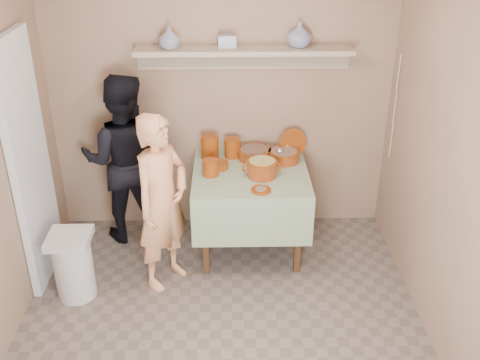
{
  "coord_description": "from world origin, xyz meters",
  "views": [
    {
      "loc": [
        0.07,
        -2.96,
        2.87
      ],
      "look_at": [
        0.15,
        0.75,
        0.95
      ],
      "focal_mm": 42.0,
      "sensor_mm": 36.0,
      "label": 1
    }
  ],
  "objects_px": {
    "cazuela_rice": "(262,167)",
    "trash_bin": "(73,265)",
    "person_cook": "(162,203)",
    "serving_table": "(250,183)",
    "person_helper": "(124,159)"
  },
  "relations": [
    {
      "from": "person_cook",
      "to": "trash_bin",
      "type": "xyz_separation_m",
      "value": [
        -0.7,
        -0.19,
        -0.44
      ]
    },
    {
      "from": "trash_bin",
      "to": "person_helper",
      "type": "bearing_deg",
      "value": 71.54
    },
    {
      "from": "serving_table",
      "to": "cazuela_rice",
      "type": "xyz_separation_m",
      "value": [
        0.09,
        -0.1,
        0.2
      ]
    },
    {
      "from": "cazuela_rice",
      "to": "trash_bin",
      "type": "bearing_deg",
      "value": -159.49
    },
    {
      "from": "person_cook",
      "to": "trash_bin",
      "type": "distance_m",
      "value": 0.85
    },
    {
      "from": "trash_bin",
      "to": "serving_table",
      "type": "bearing_deg",
      "value": 25.12
    },
    {
      "from": "person_cook",
      "to": "person_helper",
      "type": "distance_m",
      "value": 0.81
    },
    {
      "from": "person_helper",
      "to": "trash_bin",
      "type": "relative_size",
      "value": 2.75
    },
    {
      "from": "serving_table",
      "to": "trash_bin",
      "type": "bearing_deg",
      "value": -154.88
    },
    {
      "from": "serving_table",
      "to": "cazuela_rice",
      "type": "bearing_deg",
      "value": -47.93
    },
    {
      "from": "person_helper",
      "to": "serving_table",
      "type": "height_order",
      "value": "person_helper"
    },
    {
      "from": "serving_table",
      "to": "cazuela_rice",
      "type": "height_order",
      "value": "cazuela_rice"
    },
    {
      "from": "cazuela_rice",
      "to": "serving_table",
      "type": "bearing_deg",
      "value": 132.07
    },
    {
      "from": "person_cook",
      "to": "cazuela_rice",
      "type": "height_order",
      "value": "person_cook"
    },
    {
      "from": "person_cook",
      "to": "serving_table",
      "type": "distance_m",
      "value": 0.85
    }
  ]
}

